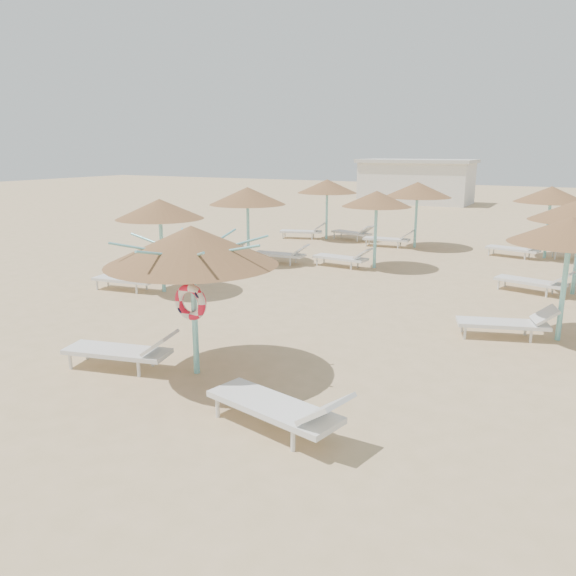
% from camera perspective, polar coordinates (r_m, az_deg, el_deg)
% --- Properties ---
extents(ground, '(120.00, 120.00, 0.00)m').
position_cam_1_polar(ground, '(10.22, -8.43, -9.30)').
color(ground, tan).
rests_on(ground, ground).
extents(main_palapa, '(3.04, 3.04, 2.72)m').
position_cam_1_polar(main_palapa, '(9.93, -9.76, 4.22)').
color(main_palapa, '#7CD5D7').
rests_on(main_palapa, ground).
extents(lounger_main_a, '(2.23, 1.11, 0.78)m').
position_cam_1_polar(lounger_main_a, '(10.92, -16.32, -6.09)').
color(lounger_main_a, silver).
rests_on(lounger_main_a, ground).
extents(lounger_main_b, '(2.40, 1.19, 0.84)m').
position_cam_1_polar(lounger_main_b, '(8.25, -0.70, -12.01)').
color(lounger_main_b, silver).
rests_on(lounger_main_b, ground).
extents(palapa_field, '(14.09, 13.67, 2.71)m').
position_cam_1_polar(palapa_field, '(19.65, 11.11, 8.71)').
color(palapa_field, '#7CD5D7').
rests_on(palapa_field, ground).
extents(service_hut, '(8.40, 4.40, 3.25)m').
position_cam_1_polar(service_hut, '(44.14, 12.89, 10.54)').
color(service_hut, silver).
rests_on(service_hut, ground).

